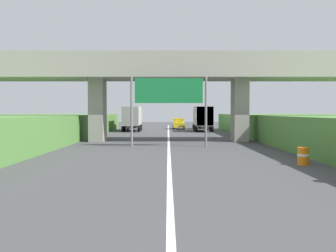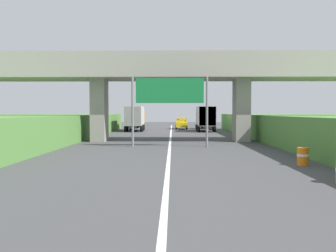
{
  "view_description": "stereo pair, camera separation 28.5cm",
  "coord_description": "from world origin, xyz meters",
  "views": [
    {
      "loc": [
        -0.06,
        1.6,
        2.67
      ],
      "look_at": [
        0.0,
        19.34,
        2.0
      ],
      "focal_mm": 39.31,
      "sensor_mm": 36.0,
      "label": 1
    },
    {
      "loc": [
        0.23,
        1.6,
        2.67
      ],
      "look_at": [
        0.0,
        19.34,
        2.0
      ],
      "focal_mm": 39.31,
      "sensor_mm": 36.0,
      "label": 2
    }
  ],
  "objects": [
    {
      "name": "overhead_highway_sign",
      "position": [
        0.0,
        29.77,
        3.96
      ],
      "size": [
        5.88,
        0.18,
        5.36
      ],
      "color": "slate",
      "rests_on": "ground"
    },
    {
      "name": "overpass_bridge",
      "position": [
        0.0,
        35.16,
        5.94
      ],
      "size": [
        40.0,
        4.8,
        7.86
      ],
      "color": "#9E998E",
      "rests_on": "ground"
    },
    {
      "name": "car_yellow",
      "position": [
        1.61,
        59.53,
        0.86
      ],
      "size": [
        1.86,
        4.1,
        1.72
      ],
      "color": "gold",
      "rests_on": "ground"
    },
    {
      "name": "construction_barrel_3",
      "position": [
        6.74,
        19.99,
        0.46
      ],
      "size": [
        0.57,
        0.57,
        0.9
      ],
      "color": "orange",
      "rests_on": "ground"
    },
    {
      "name": "truck_green",
      "position": [
        4.76,
        52.75,
        1.93
      ],
      "size": [
        2.44,
        7.3,
        3.44
      ],
      "color": "black",
      "rests_on": "ground"
    },
    {
      "name": "lane_centre_stripe",
      "position": [
        0.0,
        28.13,
        0.0
      ],
      "size": [
        0.2,
        96.26,
        0.01
      ],
      "primitive_type": "cube",
      "color": "white",
      "rests_on": "ground"
    },
    {
      "name": "truck_orange",
      "position": [
        -5.07,
        53.27,
        1.93
      ],
      "size": [
        2.44,
        7.3,
        3.44
      ],
      "color": "black",
      "rests_on": "ground"
    },
    {
      "name": "car_white",
      "position": [
        4.91,
        60.71,
        0.86
      ],
      "size": [
        1.86,
        4.1,
        1.72
      ],
      "color": "silver",
      "rests_on": "ground"
    }
  ]
}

